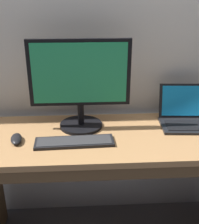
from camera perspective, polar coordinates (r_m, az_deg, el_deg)
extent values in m
cube|color=silver|center=(1.78, 1.58, 15.83)|extent=(4.54, 0.04, 2.61)
cube|color=#A87A4C|center=(1.61, 2.42, -5.06)|extent=(1.53, 0.57, 0.03)
cube|color=brown|center=(1.41, 3.46, -11.99)|extent=(1.47, 0.02, 0.06)
cube|color=black|center=(1.77, 17.41, -2.66)|extent=(0.35, 0.23, 0.01)
cube|color=black|center=(1.75, 17.54, -2.55)|extent=(0.29, 0.15, 0.00)
cube|color=black|center=(1.84, 16.75, 2.15)|extent=(0.33, 0.08, 0.20)
cube|color=#198CD8|center=(1.83, 16.80, 2.13)|extent=(0.30, 0.07, 0.18)
cylinder|color=black|center=(1.70, -3.66, -2.58)|extent=(0.25, 0.25, 0.02)
cylinder|color=black|center=(1.67, -3.72, -0.38)|extent=(0.04, 0.04, 0.13)
cube|color=black|center=(1.58, -3.96, 7.70)|extent=(0.56, 0.02, 0.37)
cube|color=#23935B|center=(1.56, -3.96, 7.57)|extent=(0.51, 0.00, 0.33)
cube|color=black|center=(1.52, -4.99, -5.94)|extent=(0.42, 0.13, 0.02)
cube|color=#2D2D30|center=(1.52, -5.01, -5.64)|extent=(0.39, 0.11, 0.00)
ellipsoid|color=black|center=(1.59, -16.15, -5.13)|extent=(0.08, 0.13, 0.03)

